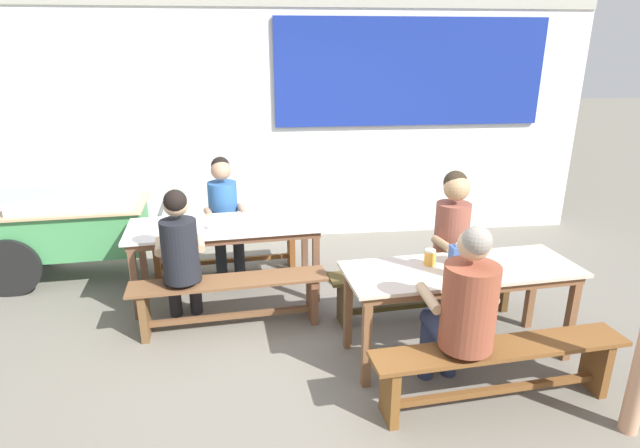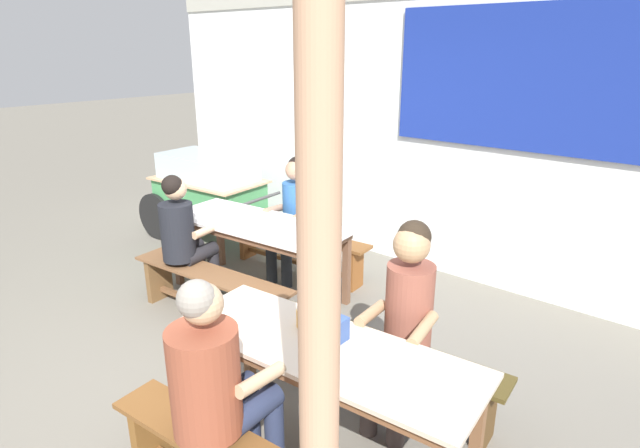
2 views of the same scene
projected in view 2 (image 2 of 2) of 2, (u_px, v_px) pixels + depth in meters
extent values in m
plane|color=slate|center=(225.00, 370.00, 3.83)|extent=(40.00, 40.00, 0.00)
cube|color=white|center=(419.00, 140.00, 5.34)|extent=(7.30, 0.12, 2.71)
cube|color=navy|center=(575.00, 81.00, 4.19)|extent=(3.24, 0.03, 1.23)
cube|color=silver|center=(257.00, 223.00, 4.79)|extent=(1.82, 0.87, 0.03)
cube|color=brown|center=(257.00, 227.00, 4.80)|extent=(1.74, 0.80, 0.06)
cube|color=brown|center=(347.00, 272.00, 4.71)|extent=(0.07, 0.07, 0.64)
cube|color=brown|center=(309.00, 296.00, 4.26)|extent=(0.07, 0.07, 0.64)
cube|color=brown|center=(220.00, 237.00, 5.58)|extent=(0.07, 0.07, 0.64)
cube|color=brown|center=(178.00, 254.00, 5.12)|extent=(0.07, 0.07, 0.64)
cube|color=beige|center=(324.00, 348.00, 2.81)|extent=(1.81, 0.77, 0.03)
cube|color=brown|center=(324.00, 354.00, 2.82)|extent=(1.72, 0.71, 0.06)
cube|color=brown|center=(476.00, 440.00, 2.70)|extent=(0.07, 0.07, 0.64)
cube|color=brown|center=(249.00, 344.00, 3.56)|extent=(0.07, 0.07, 0.64)
cube|color=brown|center=(194.00, 381.00, 3.18)|extent=(0.07, 0.07, 0.64)
cube|color=brown|center=(297.00, 234.00, 5.36)|extent=(1.67, 0.40, 0.03)
cube|color=brown|center=(356.00, 269.00, 5.05)|extent=(0.08, 0.21, 0.41)
cube|color=brown|center=(248.00, 240.00, 5.82)|extent=(0.08, 0.21, 0.41)
cube|color=brown|center=(298.00, 262.00, 5.47)|extent=(1.37, 0.17, 0.04)
cube|color=brown|center=(210.00, 274.00, 4.40)|extent=(1.67, 0.45, 0.02)
cube|color=brown|center=(275.00, 321.00, 4.10)|extent=(0.08, 0.26, 0.42)
cube|color=brown|center=(159.00, 278.00, 4.85)|extent=(0.08, 0.26, 0.42)
cube|color=brown|center=(213.00, 308.00, 4.51)|extent=(1.36, 0.17, 0.04)
cube|color=#4B3E1A|center=(377.00, 343.00, 3.38)|extent=(1.74, 0.41, 0.03)
cube|color=#50361B|center=(486.00, 415.00, 3.05)|extent=(0.08, 0.23, 0.41)
cube|color=#4D4021|center=(288.00, 338.00, 3.86)|extent=(0.08, 0.23, 0.41)
cube|color=#4B3E1A|center=(375.00, 385.00, 3.49)|extent=(1.45, 0.17, 0.04)
cube|color=brown|center=(152.00, 434.00, 2.91)|extent=(0.08, 0.24, 0.41)
cube|color=#469556|center=(210.00, 199.00, 6.24)|extent=(1.31, 0.78, 0.46)
cube|color=silver|center=(207.00, 168.00, 6.11)|extent=(1.18, 0.70, 0.32)
cube|color=tan|center=(208.00, 180.00, 6.16)|extent=(1.40, 0.87, 0.02)
cylinder|color=black|center=(202.00, 202.00, 6.92)|extent=(0.58, 0.09, 0.57)
cylinder|color=black|center=(155.00, 217.00, 6.35)|extent=(0.58, 0.09, 0.57)
cylinder|color=#333333|center=(246.00, 238.00, 6.05)|extent=(0.05, 0.05, 0.29)
cylinder|color=#3F3F3F|center=(259.00, 199.00, 5.75)|extent=(0.09, 0.69, 0.04)
cylinder|color=black|center=(271.00, 262.00, 5.17)|extent=(0.11, 0.11, 0.44)
cylinder|color=black|center=(287.00, 266.00, 5.09)|extent=(0.11, 0.11, 0.44)
cylinder|color=black|center=(281.00, 231.00, 5.23)|extent=(0.20, 0.42, 0.13)
cylinder|color=black|center=(296.00, 234.00, 5.15)|extent=(0.20, 0.42, 0.13)
cylinder|color=#2C5C9D|center=(297.00, 206.00, 5.26)|extent=(0.30, 0.30, 0.49)
sphere|color=tan|center=(296.00, 170.00, 5.12)|extent=(0.21, 0.21, 0.21)
sphere|color=black|center=(297.00, 166.00, 5.14)|extent=(0.19, 0.19, 0.19)
cylinder|color=tan|center=(274.00, 210.00, 5.20)|extent=(0.13, 0.31, 0.10)
cylinder|color=tan|center=(302.00, 215.00, 5.04)|extent=(0.12, 0.31, 0.07)
cylinder|color=black|center=(214.00, 275.00, 4.89)|extent=(0.11, 0.11, 0.44)
cylinder|color=black|center=(200.00, 271.00, 4.98)|extent=(0.11, 0.11, 0.44)
cylinder|color=black|center=(200.00, 254.00, 4.67)|extent=(0.18, 0.37, 0.13)
cylinder|color=black|center=(186.00, 250.00, 4.76)|extent=(0.18, 0.37, 0.13)
cylinder|color=black|center=(178.00, 232.00, 4.50)|extent=(0.29, 0.29, 0.51)
sphere|color=tan|center=(175.00, 189.00, 4.39)|extent=(0.20, 0.20, 0.20)
sphere|color=black|center=(172.00, 186.00, 4.36)|extent=(0.18, 0.18, 0.18)
cylinder|color=tan|center=(206.00, 231.00, 4.57)|extent=(0.11, 0.31, 0.07)
cylinder|color=tan|center=(179.00, 224.00, 4.73)|extent=(0.11, 0.31, 0.07)
cylinder|color=#28314F|center=(274.00, 436.00, 2.87)|extent=(0.11, 0.11, 0.44)
cylinder|color=#28314F|center=(251.00, 423.00, 2.97)|extent=(0.11, 0.11, 0.44)
cylinder|color=#28314F|center=(249.00, 414.00, 2.64)|extent=(0.16, 0.42, 0.13)
cylinder|color=#28314F|center=(224.00, 400.00, 2.74)|extent=(0.16, 0.42, 0.13)
cylinder|color=brown|center=(205.00, 381.00, 2.46)|extent=(0.34, 0.34, 0.55)
sphere|color=tan|center=(202.00, 304.00, 2.34)|extent=(0.20, 0.20, 0.20)
sphere|color=gray|center=(196.00, 299.00, 2.31)|extent=(0.18, 0.18, 0.18)
cylinder|color=tan|center=(261.00, 379.00, 2.49)|extent=(0.09, 0.31, 0.10)
cylinder|color=tan|center=(207.00, 353.00, 2.71)|extent=(0.09, 0.31, 0.09)
cylinder|color=#413634|center=(369.00, 402.00, 3.14)|extent=(0.11, 0.11, 0.44)
cylinder|color=#413634|center=(396.00, 413.00, 3.05)|extent=(0.11, 0.11, 0.44)
cylinder|color=#413634|center=(383.00, 352.00, 3.17)|extent=(0.17, 0.36, 0.13)
cylinder|color=#413634|center=(410.00, 361.00, 3.08)|extent=(0.17, 0.36, 0.13)
cylinder|color=brown|center=(409.00, 307.00, 3.16)|extent=(0.29, 0.29, 0.55)
sphere|color=tan|center=(412.00, 245.00, 3.01)|extent=(0.22, 0.22, 0.22)
sphere|color=#2D2319|center=(414.00, 237.00, 3.02)|extent=(0.20, 0.20, 0.20)
cylinder|color=tan|center=(371.00, 313.00, 3.11)|extent=(0.10, 0.31, 0.08)
cylinder|color=tan|center=(423.00, 329.00, 2.94)|extent=(0.10, 0.31, 0.11)
cube|color=#375395|center=(335.00, 328.00, 2.85)|extent=(0.13, 0.11, 0.14)
cube|color=white|center=(335.00, 316.00, 2.82)|extent=(0.05, 0.03, 0.02)
cylinder|color=gold|center=(304.00, 318.00, 2.98)|extent=(0.09, 0.09, 0.10)
cylinder|color=white|center=(304.00, 309.00, 2.96)|extent=(0.08, 0.08, 0.02)
cylinder|color=silver|center=(241.00, 220.00, 4.76)|extent=(0.13, 0.13, 0.04)
cylinder|color=tan|center=(319.00, 411.00, 1.46)|extent=(0.11, 0.11, 2.59)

